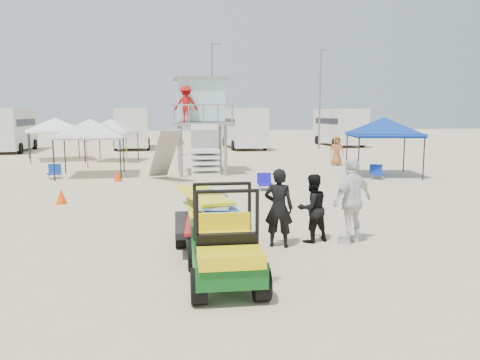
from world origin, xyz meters
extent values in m
plane|color=beige|center=(0.00, 0.00, 0.00)|extent=(140.00, 140.00, 0.00)
cube|color=#0B4815|center=(-0.41, -0.35, 0.48)|extent=(1.21, 2.26, 0.39)
cube|color=yellow|center=(-0.41, -0.35, 0.72)|extent=(1.04, 0.67, 0.21)
cylinder|color=black|center=(-0.89, -1.15, 0.28)|extent=(0.28, 0.58, 0.56)
cube|color=black|center=(-0.41, 1.95, 0.52)|extent=(1.54, 2.17, 0.13)
cylinder|color=black|center=(-1.01, 1.95, 0.28)|extent=(0.25, 0.56, 0.55)
imported|color=black|center=(1.09, 1.65, 0.86)|extent=(0.74, 0.63, 1.73)
imported|color=black|center=(1.94, 1.90, 0.77)|extent=(0.89, 0.78, 1.55)
imported|color=white|center=(2.79, 1.65, 0.97)|extent=(1.23, 0.89, 1.94)
cylinder|color=gray|center=(-0.22, 13.39, 1.16)|extent=(0.17, 0.17, 2.33)
cube|color=gray|center=(0.81, 14.41, 2.40)|extent=(2.87, 2.87, 0.15)
cube|color=#AFDFE2|center=(0.81, 14.69, 3.49)|extent=(2.19, 1.92, 1.96)
imported|color=#B20F0F|center=(0.06, 13.48, 3.30)|extent=(1.06, 0.61, 1.63)
cylinder|color=black|center=(7.59, 10.65, 0.98)|extent=(0.06, 0.06, 1.96)
pyramid|color=navy|center=(8.99, 12.05, 2.71)|extent=(3.56, 3.56, 0.80)
cube|color=navy|center=(8.99, 12.05, 1.91)|extent=(3.56, 3.56, 0.18)
cylinder|color=black|center=(-5.68, 13.11, 0.95)|extent=(0.06, 0.06, 1.89)
pyramid|color=silver|center=(-4.29, 14.50, 2.64)|extent=(2.94, 2.94, 0.80)
cube|color=silver|center=(-4.29, 14.50, 1.84)|extent=(2.94, 2.94, 0.18)
cylinder|color=black|center=(-8.84, 21.05, 0.93)|extent=(0.06, 0.06, 1.86)
pyramid|color=white|center=(-7.32, 22.56, 2.61)|extent=(3.90, 3.90, 0.80)
cube|color=white|center=(-7.32, 22.56, 1.81)|extent=(3.90, 3.90, 0.18)
cylinder|color=black|center=(-5.08, 20.00, 0.91)|extent=(0.06, 0.06, 1.81)
pyramid|color=silver|center=(-3.85, 21.23, 2.56)|extent=(3.18, 3.18, 0.80)
cube|color=silver|center=(-3.85, 21.23, 1.76)|extent=(3.18, 3.18, 0.18)
imported|color=#B4131B|center=(-4.82, 17.41, 0.90)|extent=(2.61, 2.63, 1.81)
imported|color=yellow|center=(-2.90, 19.13, 0.90)|extent=(2.74, 2.75, 1.80)
cone|color=#FC4907|center=(-4.47, 7.69, 0.25)|extent=(0.34, 0.34, 0.50)
cone|color=#F73A07|center=(-3.00, 12.50, 0.25)|extent=(0.34, 0.34, 0.50)
cube|color=#0E399C|center=(-5.85, 13.87, 0.22)|extent=(0.68, 0.65, 0.06)
cube|color=#0E399C|center=(-5.85, 14.11, 0.42)|extent=(0.57, 0.35, 0.44)
cylinder|color=#B2B2B7|center=(-6.07, 13.67, 0.10)|extent=(0.03, 0.03, 0.20)
cube|color=#140FA7|center=(2.64, 9.02, 0.22)|extent=(0.61, 0.58, 0.06)
cube|color=#140FA7|center=(2.64, 9.26, 0.42)|extent=(0.56, 0.26, 0.44)
cylinder|color=#B2B2B7|center=(2.42, 8.82, 0.10)|extent=(0.03, 0.03, 0.20)
cube|color=navy|center=(8.27, 11.04, 0.22)|extent=(0.73, 0.72, 0.06)
cube|color=navy|center=(8.27, 11.28, 0.42)|extent=(0.54, 0.44, 0.44)
cylinder|color=#B2B2B7|center=(8.05, 10.84, 0.10)|extent=(0.03, 0.03, 0.20)
cube|color=silver|center=(-12.00, 30.00, 1.75)|extent=(2.50, 6.80, 3.00)
cube|color=black|center=(-12.00, 30.00, 2.20)|extent=(2.54, 5.44, 0.50)
cube|color=silver|center=(-3.00, 31.50, 1.75)|extent=(2.50, 6.50, 3.00)
cube|color=black|center=(-3.00, 31.50, 2.20)|extent=(2.54, 5.20, 0.50)
cylinder|color=black|center=(-4.25, 29.42, 0.40)|extent=(0.25, 0.80, 0.80)
cube|color=silver|center=(6.00, 30.00, 1.75)|extent=(2.50, 7.00, 3.00)
cube|color=black|center=(6.00, 30.00, 2.20)|extent=(2.54, 5.60, 0.50)
cylinder|color=black|center=(4.75, 27.76, 0.40)|extent=(0.25, 0.80, 0.80)
cube|color=silver|center=(15.00, 31.50, 1.75)|extent=(2.50, 6.60, 3.00)
cube|color=black|center=(15.00, 31.50, 2.20)|extent=(2.54, 5.28, 0.50)
cylinder|color=black|center=(13.75, 29.39, 0.40)|extent=(0.25, 0.80, 0.80)
cylinder|color=slate|center=(3.00, 27.00, 4.00)|extent=(0.14, 0.14, 8.00)
cylinder|color=slate|center=(12.00, 28.50, 4.00)|extent=(0.14, 0.14, 8.00)
imported|color=#A5612F|center=(8.56, 16.46, 0.82)|extent=(0.89, 0.68, 1.64)
imported|color=#48794D|center=(0.48, 24.99, 0.77)|extent=(0.88, 0.94, 1.54)
camera|label=1|loc=(-1.61, -7.94, 2.90)|focal=35.00mm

